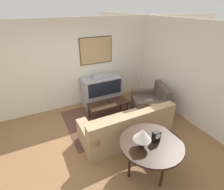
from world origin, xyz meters
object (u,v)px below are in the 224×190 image
object	(u,v)px
tv	(102,91)
couch	(127,127)
armchair	(150,104)
mantel_clock	(156,136)
console_table	(151,145)
coffee_table	(108,105)
table_lamp	(143,135)

from	to	relation	value
tv	couch	size ratio (longest dim) A/B	0.54
couch	armchair	xyz separation A→B (m)	(1.23, 0.67, -0.01)
tv	mantel_clock	xyz separation A→B (m)	(-0.16, -2.89, 0.37)
couch	mantel_clock	world-z (taller)	mantel_clock
couch	console_table	world-z (taller)	couch
coffee_table	mantel_clock	size ratio (longest dim) A/B	5.45
tv	table_lamp	size ratio (longest dim) A/B	3.20
couch	console_table	size ratio (longest dim) A/B	1.93
armchair	table_lamp	xyz separation A→B (m)	(-1.59, -1.74, 0.72)
coffee_table	table_lamp	size ratio (longest dim) A/B	3.05
armchair	tv	bearing A→B (deg)	-115.13
tv	armchair	size ratio (longest dim) A/B	1.01
tv	console_table	bearing A→B (deg)	-95.02
armchair	table_lamp	bearing A→B (deg)	-21.70
armchair	console_table	bearing A→B (deg)	-17.40
armchair	coffee_table	size ratio (longest dim) A/B	1.04
armchair	coffee_table	distance (m)	1.30
couch	coffee_table	distance (m)	1.04
console_table	table_lamp	bearing A→B (deg)	179.47
coffee_table	table_lamp	world-z (taller)	table_lamp
table_lamp	mantel_clock	distance (m)	0.36
armchair	mantel_clock	bearing A→B (deg)	-15.41
tv	couch	bearing A→B (deg)	-93.55
table_lamp	mantel_clock	world-z (taller)	table_lamp
couch	console_table	distance (m)	1.14
couch	mantel_clock	size ratio (longest dim) A/B	10.60
console_table	mantel_clock	size ratio (longest dim) A/B	5.50
tv	couch	xyz separation A→B (m)	(-0.11, -1.82, -0.19)
couch	table_lamp	bearing A→B (deg)	70.57
coffee_table	mantel_clock	distance (m)	2.15
armchair	console_table	world-z (taller)	armchair
tv	console_table	size ratio (longest dim) A/B	1.04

